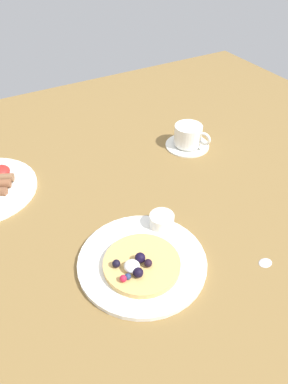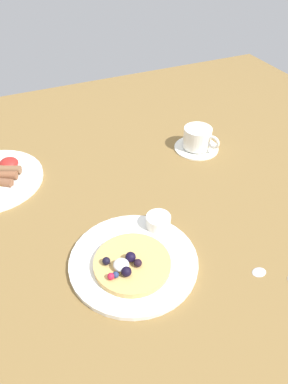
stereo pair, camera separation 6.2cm
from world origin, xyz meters
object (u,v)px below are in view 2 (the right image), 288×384
Objects in this scene: syrup_ramekin at (158,221)px; coffee_saucer at (196,147)px; coffee_cup at (198,137)px; teaspoon at (282,276)px; pancake_plate at (134,261)px.

coffee_saucer is (23.26, 23.97, -1.93)cm from syrup_ramekin.
coffee_saucer is 3.29cm from coffee_cup.
coffee_cup is at bearing 80.33° from teaspoon.
teaspoon is (-7.60, -44.61, -3.47)cm from coffee_cup.
coffee_saucer is at bearing 80.46° from teaspoon.
coffee_saucer is at bearing 117.57° from coffee_cup.
coffee_cup is (31.69, 30.26, 3.20)cm from pancake_plate.
teaspoon is at bearing -30.78° from pancake_plate.
syrup_ramekin reaches higher than teaspoon.
coffee_cup reaches higher than coffee_saucer.
syrup_ramekin is at bearing -134.13° from coffee_saucer.
coffee_saucer is at bearing 45.87° from syrup_ramekin.
teaspoon is at bearing -99.67° from coffee_cup.
syrup_ramekin is 33.46cm from coffee_saucer.
coffee_saucer is 1.22× the size of coffee_cup.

